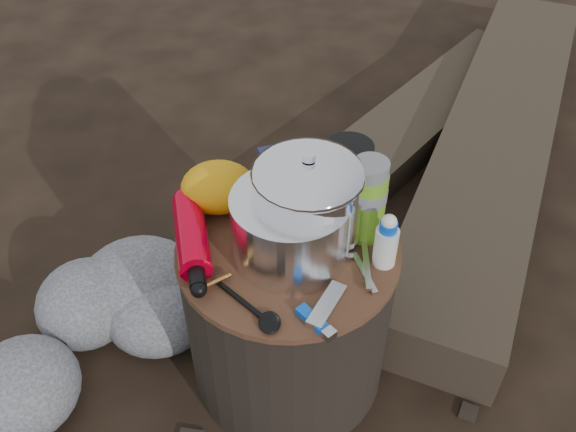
{
  "coord_description": "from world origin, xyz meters",
  "views": [
    {
      "loc": [
        -0.04,
        -0.84,
        1.26
      ],
      "look_at": [
        0.0,
        0.0,
        0.48
      ],
      "focal_mm": 38.89,
      "sensor_mm": 36.0,
      "label": 1
    }
  ],
  "objects_px": {
    "log_main": "(497,137)",
    "thermos": "(368,200)",
    "stump": "(288,312)",
    "camping_pot": "(308,203)",
    "fuel_bottle": "(191,235)",
    "travel_mug": "(348,174)"
  },
  "relations": [
    {
      "from": "log_main",
      "to": "thermos",
      "type": "bearing_deg",
      "value": -101.0
    },
    {
      "from": "stump",
      "to": "log_main",
      "type": "height_order",
      "value": "stump"
    },
    {
      "from": "log_main",
      "to": "thermos",
      "type": "distance_m",
      "value": 1.02
    },
    {
      "from": "log_main",
      "to": "stump",
      "type": "bearing_deg",
      "value": -106.55
    },
    {
      "from": "stump",
      "to": "camping_pot",
      "type": "bearing_deg",
      "value": 21.95
    },
    {
      "from": "log_main",
      "to": "fuel_bottle",
      "type": "distance_m",
      "value": 1.23
    },
    {
      "from": "stump",
      "to": "camping_pot",
      "type": "distance_m",
      "value": 0.3
    },
    {
      "from": "thermos",
      "to": "camping_pot",
      "type": "bearing_deg",
      "value": -172.08
    },
    {
      "from": "camping_pot",
      "to": "travel_mug",
      "type": "relative_size",
      "value": 1.46
    },
    {
      "from": "thermos",
      "to": "travel_mug",
      "type": "height_order",
      "value": "thermos"
    },
    {
      "from": "travel_mug",
      "to": "thermos",
      "type": "bearing_deg",
      "value": -76.44
    },
    {
      "from": "travel_mug",
      "to": "log_main",
      "type": "bearing_deg",
      "value": 47.88
    },
    {
      "from": "stump",
      "to": "thermos",
      "type": "relative_size",
      "value": 2.47
    },
    {
      "from": "camping_pot",
      "to": "fuel_bottle",
      "type": "xyz_separation_m",
      "value": [
        -0.22,
        -0.0,
        -0.07
      ]
    },
    {
      "from": "stump",
      "to": "travel_mug",
      "type": "height_order",
      "value": "travel_mug"
    },
    {
      "from": "stump",
      "to": "travel_mug",
      "type": "bearing_deg",
      "value": 46.52
    },
    {
      "from": "fuel_bottle",
      "to": "thermos",
      "type": "distance_m",
      "value": 0.34
    },
    {
      "from": "travel_mug",
      "to": "fuel_bottle",
      "type": "bearing_deg",
      "value": -158.56
    },
    {
      "from": "log_main",
      "to": "travel_mug",
      "type": "xyz_separation_m",
      "value": [
        -0.59,
        -0.65,
        0.39
      ]
    },
    {
      "from": "camping_pot",
      "to": "travel_mug",
      "type": "height_order",
      "value": "camping_pot"
    },
    {
      "from": "thermos",
      "to": "travel_mug",
      "type": "bearing_deg",
      "value": 103.56
    },
    {
      "from": "stump",
      "to": "fuel_bottle",
      "type": "bearing_deg",
      "value": 176.36
    }
  ]
}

